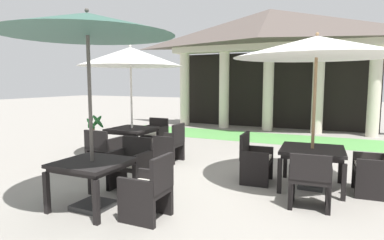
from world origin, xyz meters
TOP-DOWN VIEW (x-y plane):
  - ground_plane at (0.00, 0.00)m, footprint 60.00×60.00m
  - background_pavilion at (-0.00, 7.98)m, footprint 8.23×2.65m
  - lawn_strip at (0.00, 6.16)m, footprint 10.03×2.05m
  - patio_table_near_foreground at (-2.00, 1.97)m, footprint 0.99×0.99m
  - patio_umbrella_near_foreground at (-2.00, 1.97)m, footprint 2.47×2.47m
  - patio_chair_near_foreground_north at (-2.00, 3.03)m, footprint 0.60×0.52m
  - patio_chair_near_foreground_south at (-2.00, 0.91)m, footprint 0.61×0.56m
  - patio_chair_near_foreground_east at (-0.94, 1.97)m, footprint 0.55×0.55m
  - patio_table_mid_left at (2.20, 1.34)m, footprint 1.11×1.11m
  - patio_umbrella_mid_left at (2.20, 1.34)m, footprint 2.77×2.77m
  - patio_chair_mid_left_west at (1.22, 1.27)m, footprint 0.56×0.66m
  - patio_chair_mid_left_south at (2.27, 0.37)m, footprint 0.61×0.54m
  - patio_chair_mid_left_east at (3.18, 1.41)m, footprint 0.62×0.68m
  - patio_table_mid_right at (-0.60, -0.98)m, footprint 0.96×0.96m
  - patio_umbrella_mid_right at (-0.60, -0.98)m, footprint 2.44×2.44m
  - patio_chair_mid_right_north at (-0.61, -0.02)m, footprint 0.62×0.53m
  - patio_chair_mid_right_east at (0.35, -0.97)m, footprint 0.56×0.55m
  - potted_palm_left_edge at (-3.59, 2.39)m, footprint 0.49×0.49m

SIDE VIEW (x-z plane):
  - ground_plane at x=0.00m, z-range 0.00..0.00m
  - lawn_strip at x=0.00m, z-range 0.00..0.01m
  - potted_palm_left_edge at x=-3.59m, z-range -0.23..0.76m
  - patio_chair_mid_right_east at x=0.35m, z-range -0.05..0.83m
  - patio_chair_near_foreground_north at x=-2.00m, z-range -0.03..0.82m
  - patio_chair_near_foreground_east at x=-0.94m, z-range -0.04..0.85m
  - patio_chair_mid_left_west at x=1.22m, z-range -0.04..0.86m
  - patio_chair_near_foreground_south at x=-2.00m, z-range -0.01..0.82m
  - patio_chair_mid_left_east at x=3.18m, z-range -0.03..0.85m
  - patio_chair_mid_left_south at x=2.27m, z-range -0.01..0.83m
  - patio_chair_mid_right_north at x=-0.61m, z-range -0.03..0.85m
  - patio_table_mid_right at x=-0.60m, z-range 0.26..0.96m
  - patio_table_mid_left at x=2.20m, z-range 0.26..0.96m
  - patio_table_near_foreground at x=-2.00m, z-range 0.27..0.99m
  - patio_umbrella_mid_left at x=2.20m, z-range 1.08..3.73m
  - patio_umbrella_near_foreground at x=-2.00m, z-range 1.06..3.77m
  - patio_umbrella_mid_right at x=-0.60m, z-range 1.18..4.03m
  - background_pavilion at x=0.00m, z-range 1.18..5.68m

